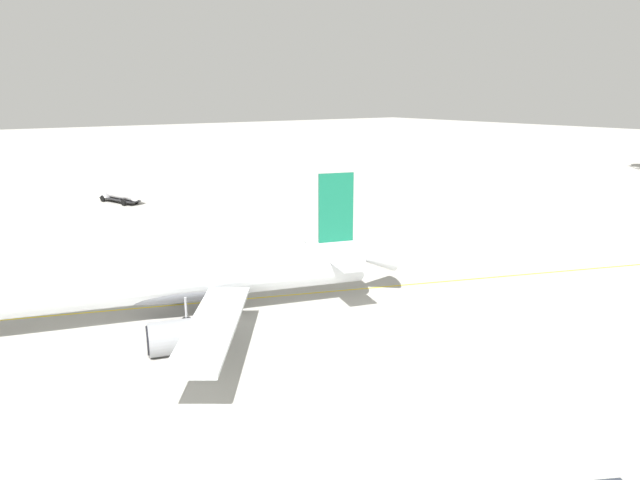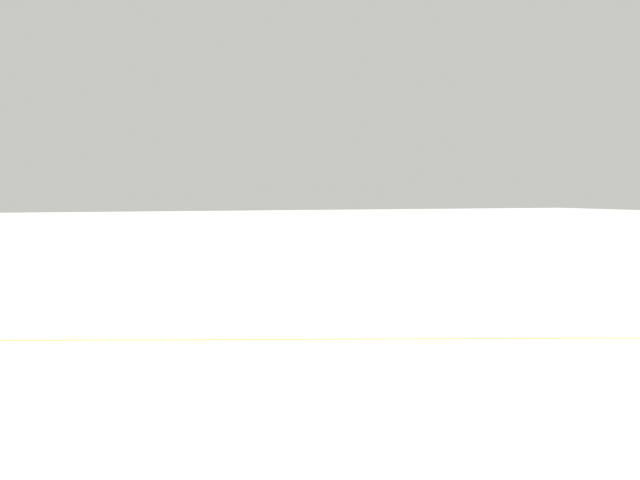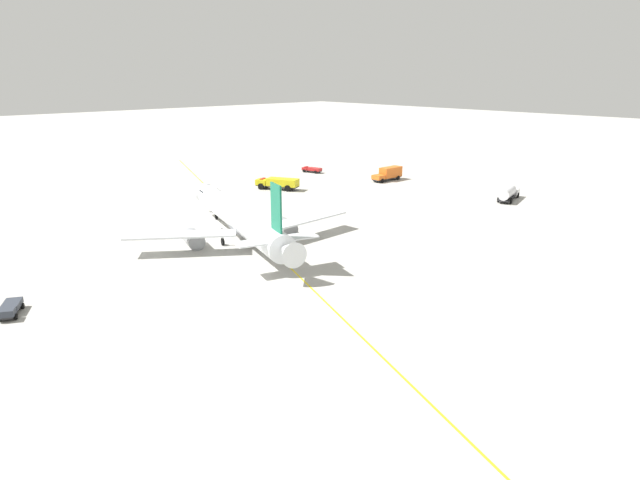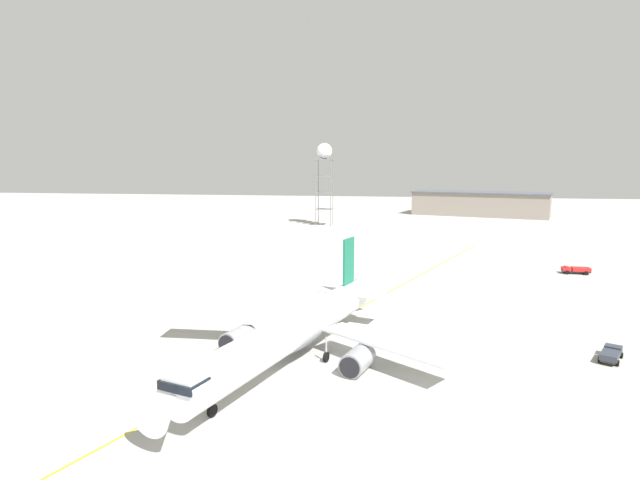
{
  "view_description": "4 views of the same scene",
  "coord_description": "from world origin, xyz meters",
  "px_view_note": "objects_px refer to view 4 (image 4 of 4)",
  "views": [
    {
      "loc": [
        42.58,
        -12.8,
        18.16
      ],
      "look_at": [
        -3.76,
        20.34,
        4.01
      ],
      "focal_mm": 33.35,
      "sensor_mm": 36.0,
      "label": 1
    },
    {
      "loc": [
        54.47,
        26.35,
        8.48
      ],
      "look_at": [
        -7.89,
        51.57,
        4.61
      ],
      "focal_mm": 47.8,
      "sensor_mm": 36.0,
      "label": 2
    },
    {
      "loc": [
        43.12,
        71.37,
        24.64
      ],
      "look_at": [
        -3.76,
        20.34,
        3.47
      ],
      "focal_mm": 30.83,
      "sensor_mm": 36.0,
      "label": 3
    },
    {
      "loc": [
        9.23,
        -47.4,
        20.78
      ],
      "look_at": [
        -7.89,
        51.57,
        6.12
      ],
      "focal_mm": 28.68,
      "sensor_mm": 36.0,
      "label": 4
    }
  ],
  "objects_px": {
    "airliner_main": "(293,332)",
    "baggage_truck_truck": "(611,354)",
    "radar_tower": "(324,156)",
    "ops_pickup_truck_extra": "(576,270)"
  },
  "relations": [
    {
      "from": "airliner_main",
      "to": "baggage_truck_truck",
      "type": "height_order",
      "value": "airliner_main"
    },
    {
      "from": "airliner_main",
      "to": "radar_tower",
      "type": "xyz_separation_m",
      "value": [
        -17.19,
        125.11,
        20.94
      ]
    },
    {
      "from": "baggage_truck_truck",
      "to": "radar_tower",
      "type": "height_order",
      "value": "radar_tower"
    },
    {
      "from": "airliner_main",
      "to": "baggage_truck_truck",
      "type": "xyz_separation_m",
      "value": [
        33.69,
        5.93,
        -2.44
      ]
    },
    {
      "from": "airliner_main",
      "to": "baggage_truck_truck",
      "type": "bearing_deg",
      "value": 116.48
    },
    {
      "from": "baggage_truck_truck",
      "to": "ops_pickup_truck_extra",
      "type": "bearing_deg",
      "value": 15.16
    },
    {
      "from": "airliner_main",
      "to": "ops_pickup_truck_extra",
      "type": "height_order",
      "value": "airliner_main"
    },
    {
      "from": "ops_pickup_truck_extra",
      "to": "radar_tower",
      "type": "xyz_separation_m",
      "value": [
        -61.34,
        72.27,
        23.28
      ]
    },
    {
      "from": "airliner_main",
      "to": "ops_pickup_truck_extra",
      "type": "relative_size",
      "value": 7.91
    },
    {
      "from": "ops_pickup_truck_extra",
      "to": "radar_tower",
      "type": "relative_size",
      "value": 0.18
    }
  ]
}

